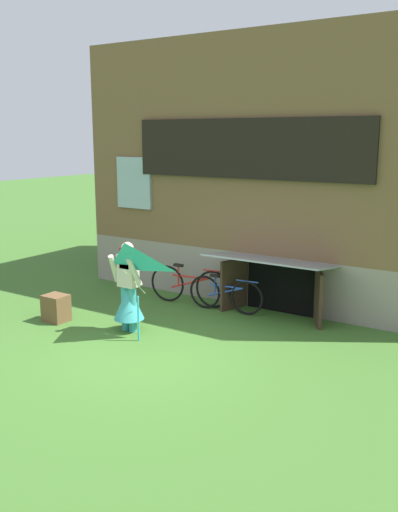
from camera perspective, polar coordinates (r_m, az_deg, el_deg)
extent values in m
plane|color=#3D6B28|center=(8.88, -4.76, -9.75)|extent=(60.00, 60.00, 0.00)
cube|color=gray|center=(13.16, 9.48, -0.22)|extent=(7.82, 4.64, 1.06)
cube|color=brown|center=(12.86, 9.89, 11.19)|extent=(7.82, 4.64, 4.15)
cube|color=black|center=(10.74, 4.80, 10.79)|extent=(4.90, 0.08, 1.12)
cube|color=#9EB7C6|center=(10.75, 4.86, 10.79)|extent=(4.74, 0.04, 1.00)
cube|color=#9EB7C6|center=(12.32, -6.61, 7.38)|extent=(0.90, 0.06, 1.10)
cube|color=black|center=(10.78, 8.32, -3.14)|extent=(1.40, 0.03, 0.98)
cube|color=#3D2B1E|center=(10.91, 3.63, -2.86)|extent=(0.27, 0.69, 0.98)
cube|color=#3D2B1E|center=(10.21, 11.99, -4.14)|extent=(0.39, 0.64, 0.98)
cube|color=gray|center=(10.16, 7.16, -0.45)|extent=(2.26, 1.09, 0.18)
cylinder|color=teal|center=(9.80, -7.48, -5.24)|extent=(0.14, 0.14, 0.79)
cylinder|color=teal|center=(9.70, -6.75, -5.41)|extent=(0.14, 0.14, 0.79)
cone|color=teal|center=(9.72, -7.14, -4.66)|extent=(0.52, 0.52, 0.59)
cube|color=beige|center=(9.57, -7.22, -1.48)|extent=(0.34, 0.20, 0.56)
cylinder|color=beige|center=(9.64, -8.61, -1.26)|extent=(0.17, 0.32, 0.52)
cylinder|color=beige|center=(9.36, -6.59, -1.61)|extent=(0.17, 0.32, 0.52)
cube|color=maroon|center=(9.48, -7.49, -0.20)|extent=(0.20, 0.08, 0.36)
sphere|color=#D8AD8E|center=(9.49, -7.28, 0.79)|extent=(0.21, 0.21, 0.21)
pyramid|color=#2DB2CC|center=(8.88, -7.50, -1.11)|extent=(0.95, 0.75, 0.59)
cylinder|color=beige|center=(9.19, -6.54, -2.67)|extent=(0.01, 0.54, 0.51)
cylinder|color=#2DB2CC|center=(9.26, -6.16, -6.33)|extent=(0.03, 0.03, 0.76)
torus|color=black|center=(10.58, 4.88, -4.26)|extent=(0.66, 0.10, 0.65)
torus|color=black|center=(10.94, 0.60, -3.66)|extent=(0.66, 0.10, 0.65)
cylinder|color=#284CB2|center=(10.71, 2.71, -3.09)|extent=(0.66, 0.09, 0.04)
cylinder|color=#284CB2|center=(10.74, 2.70, -3.64)|extent=(0.73, 0.10, 0.27)
cylinder|color=#284CB2|center=(10.80, 1.65, -2.95)|extent=(0.04, 0.04, 0.37)
cube|color=black|center=(10.75, 1.65, -2.01)|extent=(0.20, 0.08, 0.05)
cylinder|color=#284CB2|center=(10.49, 4.91, -2.58)|extent=(0.44, 0.07, 0.03)
torus|color=black|center=(10.96, 1.44, -3.39)|extent=(0.74, 0.14, 0.75)
torus|color=black|center=(11.40, -3.22, -2.79)|extent=(0.74, 0.14, 0.75)
cylinder|color=red|center=(11.12, -0.94, -2.13)|extent=(0.76, 0.13, 0.04)
cylinder|color=red|center=(11.15, -0.94, -2.74)|extent=(0.83, 0.14, 0.30)
cylinder|color=red|center=(11.24, -2.09, -1.99)|extent=(0.04, 0.04, 0.42)
cube|color=black|center=(11.19, -2.10, -0.94)|extent=(0.20, 0.08, 0.05)
cylinder|color=red|center=(10.87, 1.45, -1.52)|extent=(0.44, 0.08, 0.03)
cube|color=brown|center=(10.54, -14.29, -5.14)|extent=(0.42, 0.36, 0.49)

